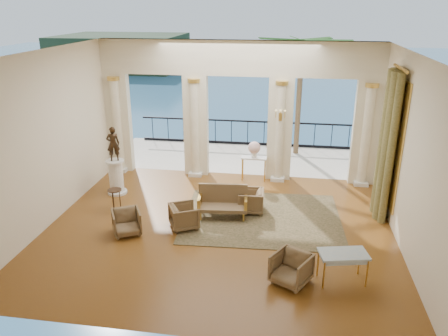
% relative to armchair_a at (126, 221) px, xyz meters
% --- Properties ---
extents(floor, '(9.00, 9.00, 0.00)m').
position_rel_armchair_a_xyz_m(floor, '(2.29, 0.59, -0.35)').
color(floor, '#522D0D').
rests_on(floor, ground).
extents(room_walls, '(9.00, 9.00, 9.00)m').
position_rel_armchair_a_xyz_m(room_walls, '(2.29, -0.53, 2.53)').
color(room_walls, white).
rests_on(room_walls, ground).
extents(arcade, '(9.00, 0.56, 4.50)m').
position_rel_armchair_a_xyz_m(arcade, '(2.29, 4.41, 2.23)').
color(arcade, beige).
rests_on(arcade, ground).
extents(terrace, '(10.00, 3.60, 0.10)m').
position_rel_armchair_a_xyz_m(terrace, '(2.29, 6.39, -0.40)').
color(terrace, beige).
rests_on(terrace, ground).
extents(balustrade, '(9.00, 0.06, 1.03)m').
position_rel_armchair_a_xyz_m(balustrade, '(2.29, 7.99, 0.06)').
color(balustrade, black).
rests_on(balustrade, terrace).
extents(palm_tree, '(2.00, 2.00, 4.50)m').
position_rel_armchair_a_xyz_m(palm_tree, '(4.29, 7.19, 3.74)').
color(palm_tree, '#4C3823').
rests_on(palm_tree, terrace).
extents(headland, '(22.00, 18.00, 6.00)m').
position_rel_armchair_a_xyz_m(headland, '(-27.71, 70.59, -3.35)').
color(headland, black).
rests_on(headland, sea).
extents(sea, '(160.00, 160.00, 0.00)m').
position_rel_armchair_a_xyz_m(sea, '(2.29, 60.59, -6.35)').
color(sea, '#225E86').
rests_on(sea, ground).
extents(curtain, '(0.33, 1.40, 4.09)m').
position_rel_armchair_a_xyz_m(curtain, '(6.57, 2.09, 1.67)').
color(curtain, brown).
rests_on(curtain, ground).
extents(window_frame, '(0.04, 1.60, 3.40)m').
position_rel_armchair_a_xyz_m(window_frame, '(6.76, 2.09, 1.75)').
color(window_frame, gold).
rests_on(window_frame, room_walls).
extents(wall_sconce, '(0.30, 0.11, 0.33)m').
position_rel_armchair_a_xyz_m(wall_sconce, '(3.69, 4.10, 1.88)').
color(wall_sconce, gold).
rests_on(wall_sconce, arcade).
extents(rug, '(4.46, 3.56, 0.02)m').
position_rel_armchair_a_xyz_m(rug, '(3.37, 1.39, -0.34)').
color(rug, '#272E16').
rests_on(rug, ground).
extents(armchair_a, '(0.90, 0.89, 0.70)m').
position_rel_armchair_a_xyz_m(armchair_a, '(0.00, 0.00, 0.00)').
color(armchair_a, '#403219').
rests_on(armchair_a, ground).
extents(armchair_b, '(0.96, 0.94, 0.74)m').
position_rel_armchair_a_xyz_m(armchair_b, '(4.18, -1.48, 0.02)').
color(armchair_b, '#403219').
rests_on(armchair_b, ground).
extents(armchair_c, '(0.69, 0.73, 0.72)m').
position_rel_armchair_a_xyz_m(armchair_c, '(3.02, 1.75, 0.01)').
color(armchair_c, '#403219').
rests_on(armchair_c, ground).
extents(armchair_d, '(0.90, 0.91, 0.71)m').
position_rel_armchair_a_xyz_m(armchair_d, '(1.38, 0.54, 0.00)').
color(armchair_d, '#403219').
rests_on(armchair_d, ground).
extents(settee, '(1.40, 0.70, 0.90)m').
position_rel_armchair_a_xyz_m(settee, '(2.28, 1.35, 0.09)').
color(settee, '#403219').
rests_on(settee, ground).
extents(game_table, '(1.09, 0.75, 0.69)m').
position_rel_armchair_a_xyz_m(game_table, '(5.25, -1.27, 0.26)').
color(game_table, '#A0BBCF').
rests_on(game_table, ground).
extents(pedestal, '(0.59, 0.59, 1.09)m').
position_rel_armchair_a_xyz_m(pedestal, '(-1.21, 2.39, 0.17)').
color(pedestal, silver).
rests_on(pedestal, ground).
extents(statue, '(0.46, 0.39, 1.06)m').
position_rel_armchair_a_xyz_m(statue, '(-1.21, 2.39, 1.26)').
color(statue, black).
rests_on(statue, pedestal).
extents(console_table, '(0.84, 0.34, 0.80)m').
position_rel_armchair_a_xyz_m(console_table, '(2.89, 4.14, 0.31)').
color(console_table, silver).
rests_on(console_table, ground).
extents(urn, '(0.40, 0.40, 0.54)m').
position_rel_armchair_a_xyz_m(urn, '(2.89, 4.14, 0.75)').
color(urn, white).
rests_on(urn, console_table).
extents(side_table, '(0.40, 0.40, 0.64)m').
position_rel_armchair_a_xyz_m(side_table, '(-0.80, 1.24, 0.20)').
color(side_table, black).
rests_on(side_table, ground).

